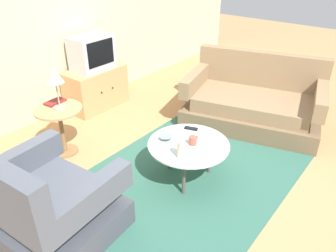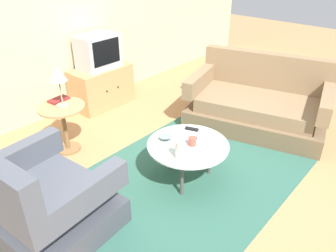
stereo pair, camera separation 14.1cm
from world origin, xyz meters
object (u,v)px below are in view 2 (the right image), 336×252
at_px(side_table, 63,119).
at_px(mug, 192,141).
at_px(tv_remote_dark, 192,129).
at_px(television, 98,52).
at_px(bowl, 166,138).
at_px(coffee_table, 188,147).
at_px(armchair, 43,203).
at_px(tv_remote_silver, 212,151).
at_px(book, 59,100).
at_px(table_lamp, 58,76).
at_px(couch, 258,105).
at_px(tv_stand, 102,87).
at_px(vase, 179,148).

height_order(side_table, mug, side_table).
xyz_separation_m(mug, tv_remote_dark, (0.24, 0.19, -0.03)).
height_order(television, bowl, television).
xyz_separation_m(coffee_table, mug, (0.02, -0.04, 0.08)).
height_order(bowl, tv_remote_dark, bowl).
xyz_separation_m(armchair, tv_remote_silver, (1.40, -0.71, 0.12)).
bearing_deg(tv_remote_dark, book, 6.21).
xyz_separation_m(coffee_table, side_table, (-0.50, 1.42, 0.03)).
distance_m(television, book, 1.16).
bearing_deg(mug, table_lamp, 109.21).
distance_m(armchair, table_lamp, 1.43).
relative_size(bowl, book, 0.59).
bearing_deg(side_table, television, 31.60).
height_order(couch, table_lamp, table_lamp).
height_order(armchair, tv_stand, armchair).
xyz_separation_m(side_table, bowl, (0.42, -1.20, 0.03)).
distance_m(television, vase, 2.34).
relative_size(armchair, tv_remote_silver, 6.20).
xyz_separation_m(tv_remote_dark, book, (-0.68, 1.43, 0.15)).
relative_size(vase, book, 0.95).
height_order(couch, tv_remote_dark, couch).
bearing_deg(couch, tv_remote_dark, 69.77).
height_order(table_lamp, vase, table_lamp).
distance_m(television, bowl, 2.02).
bearing_deg(tv_remote_silver, bowl, 179.23).
bearing_deg(tv_stand, vase, -110.87).
xyz_separation_m(couch, side_table, (-2.05, 1.40, 0.13)).
bearing_deg(television, book, -153.04).
bearing_deg(bowl, tv_remote_silver, -75.93).
bearing_deg(vase, television, 69.16).
bearing_deg(side_table, armchair, -131.42).
height_order(coffee_table, tv_remote_silver, tv_remote_silver).
bearing_deg(tv_stand, table_lamp, -147.48).
distance_m(side_table, tv_remote_silver, 1.77).
bearing_deg(television, mug, -104.89).
xyz_separation_m(tv_stand, book, (-1.02, -0.51, 0.29)).
xyz_separation_m(armchair, side_table, (0.86, 0.97, 0.10)).
relative_size(coffee_table, tv_remote_dark, 5.43).
distance_m(vase, bowl, 0.36).
distance_m(table_lamp, tv_remote_silver, 1.81).
xyz_separation_m(tv_remote_silver, book, (-0.47, 1.83, 0.15)).
bearing_deg(tv_remote_silver, book, 179.64).
distance_m(side_table, television, 1.34).
bearing_deg(vase, tv_remote_silver, -31.83).
bearing_deg(book, side_table, -120.16).
distance_m(side_table, book, 0.24).
bearing_deg(armchair, bowl, 75.20).
bearing_deg(tv_remote_dark, television, -29.06).
distance_m(tv_stand, tv_remote_silver, 2.41).
height_order(couch, side_table, couch).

